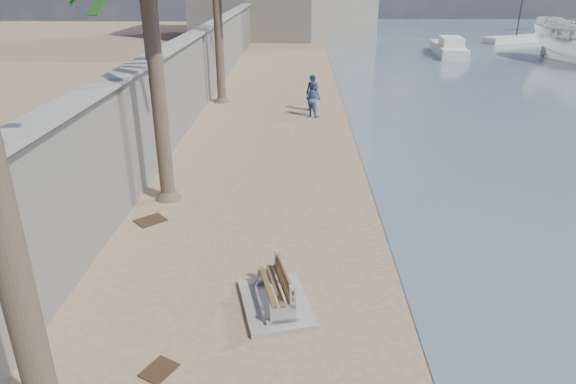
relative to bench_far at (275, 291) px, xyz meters
name	(u,v)px	position (x,y,z in m)	size (l,w,h in m)	color
seawall	(196,74)	(-4.52, 16.01, 1.41)	(0.45, 70.00, 3.50)	gray
wall_cap	(193,34)	(-4.52, 16.01, 3.21)	(0.80, 70.00, 0.12)	gray
bench_far	(275,291)	(0.00, 0.00, 0.00)	(1.69, 2.13, 0.78)	gray
person_a	(312,90)	(1.04, 15.92, 0.65)	(0.72, 0.48, 1.99)	#121A33
person_b	(314,97)	(1.10, 14.94, 0.57)	(0.88, 0.68, 1.83)	#496397
yacht_far	(448,50)	(12.61, 35.01, 0.01)	(7.27, 2.04, 1.50)	silver
sailboat_west	(516,39)	(21.33, 43.43, 0.01)	(6.81, 4.35, 11.12)	silver
debris_c	(151,220)	(-3.55, 3.75, -0.33)	(0.74, 0.60, 0.03)	#382616
debris_d	(159,370)	(-1.87, -1.89, -0.33)	(0.56, 0.45, 0.03)	#382616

